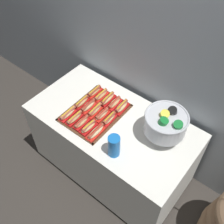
# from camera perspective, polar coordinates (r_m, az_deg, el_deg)

# --- Properties ---
(ground_plane) EXTENTS (10.00, 10.00, 0.00)m
(ground_plane) POSITION_cam_1_polar(r_m,az_deg,el_deg) (2.82, 0.03, -11.57)
(ground_plane) COLOR #38332D
(back_wall) EXTENTS (6.00, 0.10, 2.60)m
(back_wall) POSITION_cam_1_polar(r_m,az_deg,el_deg) (2.13, 8.23, 15.48)
(back_wall) COLOR #9EA8B2
(back_wall) RESTS_ON ground_plane
(buffet_table) EXTENTS (1.41, 0.74, 0.75)m
(buffet_table) POSITION_cam_1_polar(r_m,az_deg,el_deg) (2.49, 0.03, -6.99)
(buffet_table) COLOR white
(buffet_table) RESTS_ON ground_plane
(serving_tray) EXTENTS (0.41, 0.53, 0.01)m
(serving_tray) POSITION_cam_1_polar(r_m,az_deg,el_deg) (2.25, -3.59, -0.17)
(serving_tray) COLOR #56331E
(serving_tray) RESTS_ON buffet_table
(hot_dog_0) EXTENTS (0.07, 0.18, 0.06)m
(hot_dog_0) POSITION_cam_1_polar(r_m,az_deg,el_deg) (2.23, -9.32, -0.36)
(hot_dog_0) COLOR red
(hot_dog_0) RESTS_ON serving_tray
(hot_dog_1) EXTENTS (0.06, 0.17, 0.06)m
(hot_dog_1) POSITION_cam_1_polar(r_m,az_deg,el_deg) (2.19, -7.92, -1.29)
(hot_dog_1) COLOR #B21414
(hot_dog_1) RESTS_ON serving_tray
(hot_dog_2) EXTENTS (0.06, 0.15, 0.06)m
(hot_dog_2) POSITION_cam_1_polar(r_m,az_deg,el_deg) (2.15, -6.48, -2.22)
(hot_dog_2) COLOR red
(hot_dog_2) RESTS_ON serving_tray
(hot_dog_3) EXTENTS (0.07, 0.16, 0.06)m
(hot_dog_3) POSITION_cam_1_polar(r_m,az_deg,el_deg) (2.12, -4.99, -3.19)
(hot_dog_3) COLOR #B21414
(hot_dog_3) RESTS_ON serving_tray
(hot_dog_4) EXTENTS (0.07, 0.18, 0.06)m
(hot_dog_4) POSITION_cam_1_polar(r_m,az_deg,el_deg) (2.09, -3.45, -4.23)
(hot_dog_4) COLOR red
(hot_dog_4) RESTS_ON serving_tray
(hot_dog_5) EXTENTS (0.07, 0.17, 0.06)m
(hot_dog_5) POSITION_cam_1_polar(r_m,az_deg,el_deg) (2.30, -6.46, 2.05)
(hot_dog_5) COLOR #B21414
(hot_dog_5) RESTS_ON serving_tray
(hot_dog_6) EXTENTS (0.07, 0.17, 0.06)m
(hot_dog_6) POSITION_cam_1_polar(r_m,az_deg,el_deg) (2.26, -5.07, 1.25)
(hot_dog_6) COLOR red
(hot_dog_6) RESTS_ON serving_tray
(hot_dog_7) EXTENTS (0.07, 0.18, 0.06)m
(hot_dog_7) POSITION_cam_1_polar(r_m,az_deg,el_deg) (2.23, -3.63, 0.38)
(hot_dog_7) COLOR red
(hot_dog_7) RESTS_ON serving_tray
(hot_dog_8) EXTENTS (0.06, 0.16, 0.06)m
(hot_dog_8) POSITION_cam_1_polar(r_m,az_deg,el_deg) (2.20, -2.14, -0.56)
(hot_dog_8) COLOR red
(hot_dog_8) RESTS_ON serving_tray
(hot_dog_9) EXTENTS (0.07, 0.16, 0.06)m
(hot_dog_9) POSITION_cam_1_polar(r_m,az_deg,el_deg) (2.16, -0.61, -1.46)
(hot_dog_9) COLOR red
(hot_dog_9) RESTS_ON serving_tray
(hot_dog_10) EXTENTS (0.06, 0.17, 0.06)m
(hot_dog_10) POSITION_cam_1_polar(r_m,az_deg,el_deg) (2.39, -3.78, 4.29)
(hot_dog_10) COLOR red
(hot_dog_10) RESTS_ON serving_tray
(hot_dog_11) EXTENTS (0.07, 0.17, 0.06)m
(hot_dog_11) POSITION_cam_1_polar(r_m,az_deg,el_deg) (2.35, -2.39, 3.53)
(hot_dog_11) COLOR red
(hot_dog_11) RESTS_ON serving_tray
(hot_dog_12) EXTENTS (0.07, 0.19, 0.06)m
(hot_dog_12) POSITION_cam_1_polar(r_m,az_deg,el_deg) (2.31, -0.97, 2.73)
(hot_dog_12) COLOR #B21414
(hot_dog_12) RESTS_ON serving_tray
(hot_dog_13) EXTENTS (0.07, 0.16, 0.06)m
(hot_dog_13) POSITION_cam_1_polar(r_m,az_deg,el_deg) (2.28, 0.50, 1.87)
(hot_dog_13) COLOR red
(hot_dog_13) RESTS_ON serving_tray
(hot_dog_14) EXTENTS (0.08, 0.17, 0.06)m
(hot_dog_14) POSITION_cam_1_polar(r_m,az_deg,el_deg) (2.25, 2.01, 1.08)
(hot_dog_14) COLOR #B21414
(hot_dog_14) RESTS_ON serving_tray
(punch_bowl) EXTENTS (0.32, 0.32, 0.28)m
(punch_bowl) POSITION_cam_1_polar(r_m,az_deg,el_deg) (2.01, 11.34, -2.30)
(punch_bowl) COLOR silver
(punch_bowl) RESTS_ON buffet_table
(cup_stack) EXTENTS (0.09, 0.09, 0.19)m
(cup_stack) POSITION_cam_1_polar(r_m,az_deg,el_deg) (1.93, 0.41, -7.20)
(cup_stack) COLOR blue
(cup_stack) RESTS_ON buffet_table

